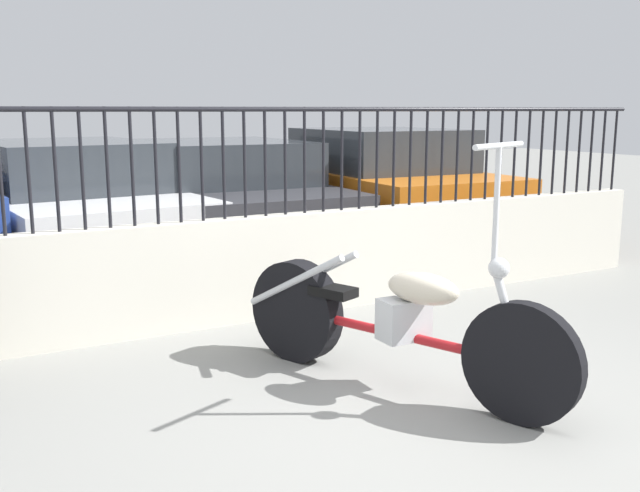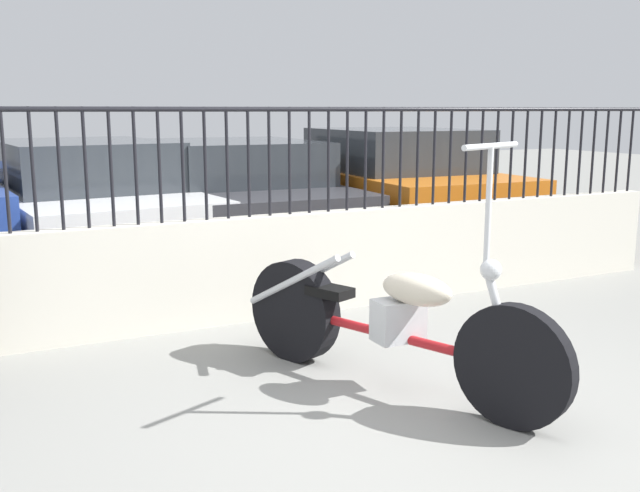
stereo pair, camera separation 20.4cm
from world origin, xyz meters
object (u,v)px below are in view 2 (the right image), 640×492
Objects in this scene: motorcycle_red at (374,320)px; car_orange at (388,184)px; car_white at (81,199)px; car_dark_grey at (234,192)px.

car_orange is at bearing 125.40° from motorcycle_red.
car_white is 1.10× the size of car_orange.
motorcycle_red reaches higher than car_dark_grey.
car_orange reaches higher than car_white.
motorcycle_red is at bearing 149.74° from car_orange.
car_white is 1.03× the size of car_dark_grey.
motorcycle_red is 0.47× the size of car_dark_grey.
car_dark_grey is at bearing 148.75° from motorcycle_red.
car_white is at bearing 92.64° from car_dark_grey.
car_orange is (1.94, -0.33, 0.05)m from car_dark_grey.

